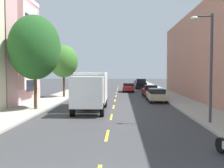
# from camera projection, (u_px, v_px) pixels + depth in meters

# --- Properties ---
(ground_plane) EXTENTS (160.00, 160.00, 0.00)m
(ground_plane) POSITION_uv_depth(u_px,v_px,m) (116.00, 94.00, 35.17)
(ground_plane) COLOR #38383A
(sidewalk_left) EXTENTS (3.20, 120.00, 0.14)m
(sidewalk_left) POSITION_uv_depth(u_px,v_px,m) (65.00, 95.00, 33.45)
(sidewalk_left) COLOR #A39E93
(sidewalk_left) RESTS_ON ground_plane
(sidewalk_right) EXTENTS (3.20, 120.00, 0.14)m
(sidewalk_right) POSITION_uv_depth(u_px,v_px,m) (168.00, 95.00, 32.89)
(sidewalk_right) COLOR #A39E93
(sidewalk_right) RESTS_ON ground_plane
(lane_centerline_dashes) EXTENTS (0.14, 47.20, 0.01)m
(lane_centerline_dashes) POSITION_uv_depth(u_px,v_px,m) (116.00, 98.00, 29.68)
(lane_centerline_dashes) COLOR yellow
(lane_centerline_dashes) RESTS_ON ground_plane
(street_tree_second) EXTENTS (4.20, 4.20, 7.70)m
(street_tree_second) POSITION_uv_depth(u_px,v_px,m) (35.00, 48.00, 19.83)
(street_tree_second) COLOR #47331E
(street_tree_second) RESTS_ON sidewalk_left
(street_tree_third) EXTENTS (3.51, 3.51, 6.34)m
(street_tree_third) POSITION_uv_depth(u_px,v_px,m) (64.00, 61.00, 29.77)
(street_tree_third) COLOR #47331E
(street_tree_third) RESTS_ON sidewalk_left
(street_lamp) EXTENTS (1.35, 0.28, 6.52)m
(street_lamp) POSITION_uv_depth(u_px,v_px,m) (209.00, 60.00, 14.50)
(street_lamp) COLOR #38383D
(street_lamp) RESTS_ON sidewalk_right
(delivery_box_truck) EXTENTS (2.56, 7.60, 3.19)m
(delivery_box_truck) POSITION_uv_depth(u_px,v_px,m) (91.00, 88.00, 20.36)
(delivery_box_truck) COLOR white
(delivery_box_truck) RESTS_ON ground_plane
(parked_suv_black) EXTENTS (1.99, 4.82, 1.93)m
(parked_suv_black) POSITION_uv_depth(u_px,v_px,m) (141.00, 84.00, 45.87)
(parked_suv_black) COLOR black
(parked_suv_black) RESTS_ON ground_plane
(parked_sedan_navy) EXTENTS (1.92, 4.55, 1.43)m
(parked_sedan_navy) POSITION_uv_depth(u_px,v_px,m) (138.00, 83.00, 52.22)
(parked_sedan_navy) COLOR navy
(parked_sedan_navy) RESTS_ON ground_plane
(parked_pickup_teal) EXTENTS (2.04, 5.32, 1.73)m
(parked_pickup_teal) POSITION_uv_depth(u_px,v_px,m) (94.00, 85.00, 43.93)
(parked_pickup_teal) COLOR #195B60
(parked_pickup_teal) RESTS_ON ground_plane
(parked_sedan_champagne) EXTENTS (1.81, 4.50, 1.43)m
(parked_sedan_champagne) POSITION_uv_depth(u_px,v_px,m) (156.00, 95.00, 26.08)
(parked_sedan_champagne) COLOR tan
(parked_sedan_champagne) RESTS_ON ground_plane
(parked_pickup_silver) EXTENTS (2.06, 5.32, 1.73)m
(parked_pickup_silver) POSITION_uv_depth(u_px,v_px,m) (86.00, 88.00, 35.55)
(parked_pickup_silver) COLOR #B2B5BA
(parked_pickup_silver) RESTS_ON ground_plane
(parked_sedan_orange) EXTENTS (1.93, 4.55, 1.43)m
(parked_sedan_orange) POSITION_uv_depth(u_px,v_px,m) (96.00, 84.00, 50.38)
(parked_sedan_orange) COLOR orange
(parked_sedan_orange) RESTS_ON ground_plane
(parked_hatchback_burgundy) EXTENTS (1.85, 4.05, 1.50)m
(parked_hatchback_burgundy) POSITION_uv_depth(u_px,v_px,m) (150.00, 91.00, 31.65)
(parked_hatchback_burgundy) COLOR maroon
(parked_hatchback_burgundy) RESTS_ON ground_plane
(moving_red_sedan) EXTENTS (1.80, 4.50, 1.43)m
(moving_red_sedan) POSITION_uv_depth(u_px,v_px,m) (128.00, 87.00, 39.03)
(moving_red_sedan) COLOR #AD1E1E
(moving_red_sedan) RESTS_ON ground_plane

